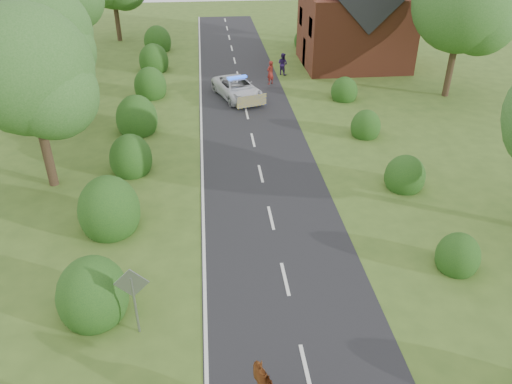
{
  "coord_description": "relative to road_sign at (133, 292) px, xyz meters",
  "views": [
    {
      "loc": [
        -2.47,
        -9.71,
        11.93
      ],
      "look_at": [
        -0.64,
        8.09,
        1.3
      ],
      "focal_mm": 35.0,
      "sensor_mm": 36.0,
      "label": 1
    }
  ],
  "objects": [
    {
      "name": "ground",
      "position": [
        5.0,
        -2.0,
        -1.65
      ],
      "size": [
        120.0,
        120.0,
        0.0
      ],
      "primitive_type": "plane",
      "color": "#425E23"
    },
    {
      "name": "road",
      "position": [
        5.0,
        13.0,
        -1.64
      ],
      "size": [
        6.0,
        70.0,
        0.02
      ],
      "primitive_type": "cube",
      "color": "black",
      "rests_on": "ground"
    },
    {
      "name": "road_markings",
      "position": [
        3.4,
        10.93,
        -1.63
      ],
      "size": [
        4.96,
        70.0,
        0.01
      ],
      "color": "white",
      "rests_on": "road"
    },
    {
      "name": "hedgerow_left",
      "position": [
        -1.51,
        9.69,
        -0.91
      ],
      "size": [
        2.75,
        50.41,
        3.0
      ],
      "color": "#1D4518",
      "rests_on": "ground"
    },
    {
      "name": "hedgerow_right",
      "position": [
        11.6,
        9.21,
        -1.1
      ],
      "size": [
        2.1,
        45.78,
        2.1
      ],
      "color": "#1D4518",
      "rests_on": "ground"
    },
    {
      "name": "tree_left_a",
      "position": [
        -4.75,
        9.86,
        3.69
      ],
      "size": [
        5.74,
        5.6,
        8.38
      ],
      "color": "#332316",
      "rests_on": "ground"
    },
    {
      "name": "tree_left_b",
      "position": [
        -6.25,
        17.86,
        3.39
      ],
      "size": [
        5.74,
        5.6,
        8.07
      ],
      "color": "#332316",
      "rests_on": "ground"
    },
    {
      "name": "tree_right_b",
      "position": [
        19.29,
        19.84,
        4.28
      ],
      "size": [
        6.56,
        6.4,
        9.4
      ],
      "color": "#332316",
      "rests_on": "ground"
    },
    {
      "name": "road_sign",
      "position": [
        0.0,
        0.0,
        0.0
      ],
      "size": [
        1.06,
        0.08,
        2.53
      ],
      "color": "gray",
      "rests_on": "ground"
    },
    {
      "name": "house",
      "position": [
        14.49,
        28.0,
        2.13
      ],
      "size": [
        8.0,
        7.4,
        9.17
      ],
      "color": "brown",
      "rests_on": "ground"
    },
    {
      "name": "police_van",
      "position": [
        4.61,
        20.99,
        -0.97
      ],
      "size": [
        3.66,
        5.39,
        1.51
      ],
      "rotation": [
        0.0,
        0.0,
        0.31
      ],
      "color": "silver",
      "rests_on": "ground"
    },
    {
      "name": "pedestrian_red",
      "position": [
        7.22,
        23.67,
        -0.79
      ],
      "size": [
        0.75,
        0.72,
        1.72
      ],
      "primitive_type": "imported",
      "rotation": [
        0.0,
        0.0,
        3.82
      ],
      "color": "maroon",
      "rests_on": "ground"
    },
    {
      "name": "pedestrian_purple",
      "position": [
        8.46,
        25.89,
        -0.82
      ],
      "size": [
        1.02,
        1.01,
        1.66
      ],
      "primitive_type": "imported",
      "rotation": [
        0.0,
        0.0,
        2.37
      ],
      "color": "#301C57",
      "rests_on": "ground"
    }
  ]
}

